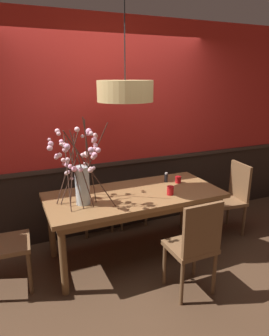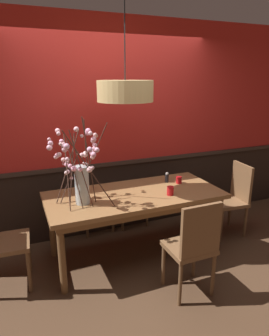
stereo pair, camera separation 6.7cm
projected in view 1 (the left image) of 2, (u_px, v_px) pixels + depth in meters
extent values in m
plane|color=#4C3321|center=(134.00, 254.00, 3.57)|extent=(24.00, 24.00, 0.00)
cube|color=black|center=(112.00, 196.00, 4.11)|extent=(5.90, 0.12, 0.91)
cube|color=#31241E|center=(111.00, 163.00, 3.96)|extent=(5.90, 0.14, 0.05)
cube|color=#B2231E|center=(110.00, 94.00, 3.72)|extent=(5.90, 0.12, 1.80)
cube|color=olive|center=(134.00, 195.00, 3.35)|extent=(1.94, 0.88, 0.05)
cube|color=brown|center=(134.00, 200.00, 3.37)|extent=(1.83, 0.77, 0.08)
cylinder|color=brown|center=(63.00, 261.00, 2.82)|extent=(0.07, 0.07, 0.73)
cylinder|color=brown|center=(216.00, 225.00, 3.50)|extent=(0.07, 0.07, 0.73)
cylinder|color=brown|center=(51.00, 228.00, 3.44)|extent=(0.07, 0.07, 0.73)
cylinder|color=brown|center=(183.00, 203.00, 4.11)|extent=(0.07, 0.07, 0.73)
cube|color=brown|center=(129.00, 193.00, 4.22)|extent=(0.42, 0.43, 0.04)
cube|color=brown|center=(123.00, 173.00, 4.32)|extent=(0.40, 0.04, 0.42)
cylinder|color=brown|center=(146.00, 212.00, 4.20)|extent=(0.04, 0.04, 0.43)
cylinder|color=brown|center=(122.00, 216.00, 4.06)|extent=(0.04, 0.04, 0.43)
cylinder|color=brown|center=(135.00, 202.00, 4.52)|extent=(0.04, 0.04, 0.43)
cylinder|color=brown|center=(112.00, 206.00, 4.38)|extent=(0.04, 0.04, 0.43)
cube|color=brown|center=(94.00, 198.00, 4.02)|extent=(0.44, 0.43, 0.04)
cube|color=brown|center=(89.00, 177.00, 4.11)|extent=(0.40, 0.06, 0.42)
cylinder|color=brown|center=(112.00, 217.00, 4.02)|extent=(0.04, 0.04, 0.44)
cylinder|color=brown|center=(86.00, 223.00, 3.87)|extent=(0.04, 0.04, 0.44)
cylinder|color=brown|center=(103.00, 208.00, 4.32)|extent=(0.04, 0.04, 0.44)
cylinder|color=brown|center=(78.00, 212.00, 4.16)|extent=(0.04, 0.04, 0.44)
cube|color=brown|center=(226.00, 201.00, 3.97)|extent=(0.45, 0.44, 0.04)
cube|color=brown|center=(240.00, 181.00, 3.95)|extent=(0.07, 0.39, 0.48)
cylinder|color=brown|center=(220.00, 225.00, 3.82)|extent=(0.04, 0.04, 0.43)
cylinder|color=brown|center=(206.00, 214.00, 4.14)|extent=(0.04, 0.04, 0.43)
cylinder|color=brown|center=(244.00, 221.00, 3.93)|extent=(0.04, 0.04, 0.43)
cylinder|color=brown|center=(228.00, 210.00, 4.24)|extent=(0.04, 0.04, 0.43)
cube|color=brown|center=(8.00, 244.00, 2.90)|extent=(0.43, 0.45, 0.04)
cylinder|color=brown|center=(29.00, 253.00, 3.20)|extent=(0.04, 0.04, 0.44)
cylinder|color=brown|center=(30.00, 273.00, 2.87)|extent=(0.04, 0.04, 0.44)
cube|color=brown|center=(190.00, 247.00, 2.86)|extent=(0.42, 0.38, 0.04)
cube|color=brown|center=(203.00, 230.00, 2.64)|extent=(0.40, 0.04, 0.48)
cylinder|color=brown|center=(164.00, 264.00, 3.00)|extent=(0.04, 0.04, 0.44)
cylinder|color=brown|center=(195.00, 256.00, 3.14)|extent=(0.04, 0.04, 0.44)
cylinder|color=brown|center=(182.00, 284.00, 2.72)|extent=(0.04, 0.04, 0.44)
cylinder|color=brown|center=(214.00, 274.00, 2.86)|extent=(0.04, 0.04, 0.44)
cylinder|color=silver|center=(82.00, 185.00, 3.02)|extent=(0.14, 0.14, 0.39)
cylinder|color=silver|center=(83.00, 199.00, 3.06)|extent=(0.13, 0.13, 0.09)
cylinder|color=#472D23|center=(72.00, 170.00, 3.00)|extent=(0.13, 0.17, 0.70)
sphere|color=#FABECB|center=(59.00, 134.00, 2.89)|extent=(0.04, 0.04, 0.04)
sphere|color=#F8BCBE|center=(68.00, 147.00, 2.95)|extent=(0.03, 0.03, 0.03)
sphere|color=#EDBCCB|center=(68.00, 160.00, 2.94)|extent=(0.04, 0.04, 0.04)
cylinder|color=#472D23|center=(90.00, 163.00, 2.89)|extent=(0.14, 0.15, 0.89)
sphere|color=#F4B2D1|center=(95.00, 146.00, 2.86)|extent=(0.05, 0.05, 0.05)
sphere|color=#FDABC1|center=(94.00, 140.00, 2.80)|extent=(0.05, 0.05, 0.05)
sphere|color=beige|center=(93.00, 157.00, 2.90)|extent=(0.05, 0.05, 0.05)
sphere|color=#ECB4C5|center=(91.00, 133.00, 2.77)|extent=(0.04, 0.04, 0.04)
sphere|color=#FCACBA|center=(94.00, 141.00, 2.80)|extent=(0.04, 0.04, 0.04)
sphere|color=#FDADC6|center=(95.00, 149.00, 2.86)|extent=(0.05, 0.05, 0.05)
cylinder|color=#472D23|center=(68.00, 173.00, 2.93)|extent=(0.05, 0.33, 0.69)
sphere|color=#ECAEBC|center=(59.00, 156.00, 2.87)|extent=(0.04, 0.04, 0.04)
sphere|color=#F2B2C6|center=(50.00, 148.00, 2.83)|extent=(0.05, 0.05, 0.05)
sphere|color=beige|center=(60.00, 155.00, 2.88)|extent=(0.05, 0.05, 0.05)
sphere|color=#EAADCB|center=(51.00, 144.00, 2.83)|extent=(0.05, 0.05, 0.05)
sphere|color=#F1B2BD|center=(56.00, 158.00, 2.85)|extent=(0.04, 0.04, 0.04)
sphere|color=#F7ABBF|center=(49.00, 140.00, 2.78)|extent=(0.03, 0.03, 0.03)
cylinder|color=#472D23|center=(91.00, 171.00, 2.79)|extent=(0.48, 0.03, 0.80)
sphere|color=#FAAEC8|center=(98.00, 150.00, 2.63)|extent=(0.05, 0.05, 0.05)
sphere|color=#F9A9CA|center=(95.00, 155.00, 2.67)|extent=(0.05, 0.05, 0.05)
sphere|color=#E5A7CE|center=(91.00, 150.00, 2.60)|extent=(0.05, 0.05, 0.05)
sphere|color=#F9BEC4|center=(90.00, 170.00, 2.80)|extent=(0.06, 0.06, 0.06)
sphere|color=beige|center=(90.00, 170.00, 2.77)|extent=(0.05, 0.05, 0.05)
sphere|color=beige|center=(94.00, 168.00, 2.71)|extent=(0.03, 0.03, 0.03)
cylinder|color=#472D23|center=(82.00, 170.00, 2.87)|extent=(0.19, 0.07, 0.77)
sphere|color=#F2B6C0|center=(83.00, 155.00, 2.82)|extent=(0.04, 0.04, 0.04)
sphere|color=#F9AED0|center=(81.00, 170.00, 2.87)|extent=(0.04, 0.04, 0.04)
sphere|color=#FDBBC6|center=(85.00, 164.00, 2.83)|extent=(0.04, 0.04, 0.04)
sphere|color=beige|center=(82.00, 136.00, 2.73)|extent=(0.03, 0.03, 0.03)
sphere|color=#FBB9C2|center=(77.00, 129.00, 2.69)|extent=(0.05, 0.05, 0.05)
cylinder|color=#472D23|center=(68.00, 166.00, 3.07)|extent=(0.31, 0.14, 0.72)
sphere|color=#FEAAD3|center=(61.00, 142.00, 3.05)|extent=(0.05, 0.05, 0.05)
sphere|color=#F9A5C7|center=(66.00, 165.00, 3.08)|extent=(0.04, 0.04, 0.04)
sphere|color=#FDBACB|center=(57.00, 131.00, 3.08)|extent=(0.05, 0.05, 0.05)
sphere|color=#FEACCF|center=(70.00, 167.00, 3.07)|extent=(0.05, 0.05, 0.05)
sphere|color=#FBAFBA|center=(67.00, 163.00, 3.08)|extent=(0.05, 0.05, 0.05)
cylinder|color=#472D23|center=(75.00, 174.00, 2.91)|extent=(0.10, 0.19, 0.66)
sphere|color=beige|center=(61.00, 144.00, 2.73)|extent=(0.03, 0.03, 0.03)
sphere|color=#F1B5CE|center=(65.00, 150.00, 2.81)|extent=(0.05, 0.05, 0.05)
sphere|color=#E5A7CC|center=(67.00, 147.00, 2.73)|extent=(0.06, 0.06, 0.06)
sphere|color=#EAB4C7|center=(64.00, 146.00, 2.75)|extent=(0.05, 0.05, 0.05)
sphere|color=#FEA7C8|center=(74.00, 169.00, 2.90)|extent=(0.06, 0.06, 0.06)
sphere|color=#FAB6C8|center=(64.00, 144.00, 2.74)|extent=(0.03, 0.03, 0.03)
cylinder|color=#472D23|center=(70.00, 178.00, 3.09)|extent=(0.25, 0.17, 0.49)
sphere|color=#FCBBBE|center=(63.00, 160.00, 3.07)|extent=(0.05, 0.05, 0.05)
sphere|color=beige|center=(66.00, 173.00, 3.06)|extent=(0.04, 0.04, 0.04)
sphere|color=#ECB5CA|center=(68.00, 172.00, 3.10)|extent=(0.04, 0.04, 0.04)
sphere|color=#F8B7C4|center=(72.00, 178.00, 3.08)|extent=(0.03, 0.03, 0.03)
sphere|color=#FAA8C8|center=(57.00, 156.00, 3.07)|extent=(0.05, 0.05, 0.05)
sphere|color=#F4A8BC|center=(63.00, 164.00, 3.11)|extent=(0.03, 0.03, 0.03)
cylinder|color=#472D23|center=(87.00, 163.00, 2.94)|extent=(0.06, 0.14, 0.86)
sphere|color=beige|center=(86.00, 154.00, 2.93)|extent=(0.05, 0.05, 0.05)
sphere|color=#F9A8D3|center=(89.00, 131.00, 2.83)|extent=(0.06, 0.06, 0.06)
sphere|color=#F6ABC3|center=(88.00, 133.00, 2.83)|extent=(0.05, 0.05, 0.05)
sphere|color=beige|center=(86.00, 155.00, 2.91)|extent=(0.05, 0.05, 0.05)
sphere|color=#F5BBC2|center=(87.00, 165.00, 2.95)|extent=(0.03, 0.03, 0.03)
cylinder|color=#472D23|center=(91.00, 160.00, 3.14)|extent=(0.27, 0.35, 0.81)
sphere|color=#F3AEBB|center=(96.00, 136.00, 3.21)|extent=(0.03, 0.03, 0.03)
sphere|color=#F3A7CF|center=(92.00, 153.00, 3.16)|extent=(0.05, 0.05, 0.05)
sphere|color=#F7B6BD|center=(95.00, 135.00, 3.16)|extent=(0.05, 0.05, 0.05)
cylinder|color=red|center=(170.00, 190.00, 3.29)|extent=(0.07, 0.07, 0.10)
torus|color=red|center=(170.00, 187.00, 3.28)|extent=(0.08, 0.08, 0.01)
cylinder|color=silver|center=(170.00, 192.00, 3.30)|extent=(0.05, 0.05, 0.05)
cylinder|color=red|center=(178.00, 180.00, 3.66)|extent=(0.07, 0.07, 0.08)
torus|color=red|center=(178.00, 177.00, 3.65)|extent=(0.08, 0.08, 0.01)
cylinder|color=silver|center=(178.00, 181.00, 3.67)|extent=(0.05, 0.05, 0.04)
cylinder|color=black|center=(166.00, 178.00, 3.69)|extent=(0.04, 0.04, 0.10)
cylinder|color=beige|center=(166.00, 173.00, 3.67)|extent=(0.03, 0.03, 0.02)
cylinder|color=tan|center=(125.00, 91.00, 3.05)|extent=(0.57, 0.57, 0.21)
sphere|color=#F9EAB7|center=(125.00, 94.00, 3.06)|extent=(0.14, 0.14, 0.14)
cylinder|color=black|center=(125.00, 41.00, 2.91)|extent=(0.01, 0.01, 0.73)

